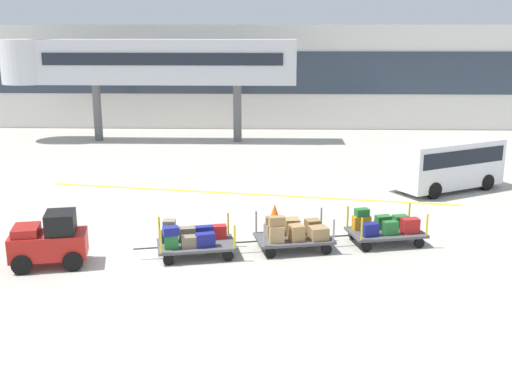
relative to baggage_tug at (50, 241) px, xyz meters
The scene contains 10 objects.
ground_plane 3.13m from the baggage_tug, 14.33° to the left, with size 120.00×120.00×0.00m, color #B2ADA0.
apron_lead_line 9.73m from the baggage_tug, 57.63° to the left, with size 17.06×0.20×0.01m, color yellow.
terminal_building 27.03m from the baggage_tug, 83.71° to the left, with size 46.76×2.51×6.94m.
jet_bridge 21.20m from the baggage_tug, 95.21° to the left, with size 17.61×3.00×6.05m.
baggage_tug is the anchor object (origin of this frame).
baggage_cart_lead 4.06m from the baggage_tug, 13.16° to the left, with size 3.09×1.87×1.10m.
baggage_cart_middle 7.17m from the baggage_tug, 12.60° to the left, with size 3.09×1.87×1.19m.
baggage_cart_tail 10.14m from the baggage_tug, 12.91° to the left, with size 3.09×1.87×1.10m.
shuttle_van 16.45m from the baggage_tug, 34.10° to the left, with size 5.11×4.04×2.10m.
safety_cone_far 7.98m from the baggage_tug, 36.70° to the left, with size 0.36×0.36×0.55m, color #EA590F.
Camera 1 is at (3.45, -17.15, 6.54)m, focal length 43.27 mm.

